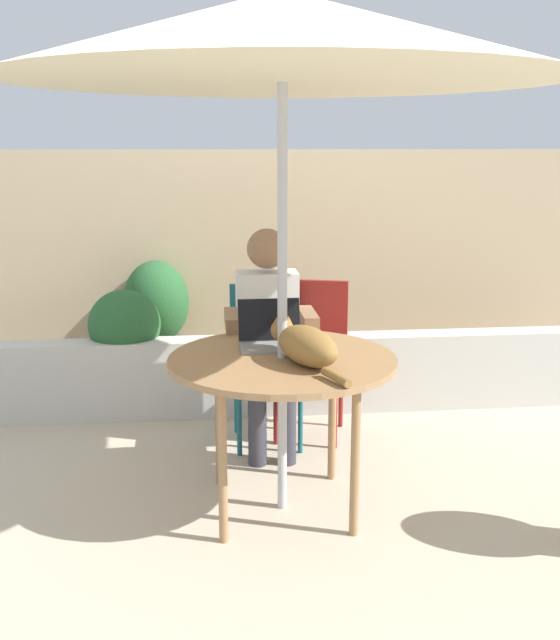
# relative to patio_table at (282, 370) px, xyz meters

# --- Properties ---
(ground_plane) EXTENTS (14.00, 14.00, 0.00)m
(ground_plane) POSITION_rel_patio_table_xyz_m (0.00, 0.00, -0.69)
(ground_plane) COLOR beige
(fence_back) EXTENTS (4.85, 0.08, 1.65)m
(fence_back) POSITION_rel_patio_table_xyz_m (0.00, 2.13, 0.14)
(fence_back) COLOR tan
(fence_back) RESTS_ON ground
(planter_wall_low) EXTENTS (4.36, 0.20, 0.50)m
(planter_wall_low) POSITION_rel_patio_table_xyz_m (0.00, 1.30, -0.44)
(planter_wall_low) COLOR beige
(planter_wall_low) RESTS_ON ground
(patio_table) EXTENTS (1.05, 1.05, 0.75)m
(patio_table) POSITION_rel_patio_table_xyz_m (0.00, 0.00, 0.00)
(patio_table) COLOR #9E754C
(patio_table) RESTS_ON ground
(patio_umbrella) EXTENTS (2.41, 2.41, 2.31)m
(patio_umbrella) POSITION_rel_patio_table_xyz_m (0.00, 0.00, 1.44)
(patio_umbrella) COLOR #B7B7BC
(patio_umbrella) RESTS_ON ground
(chair_occupied) EXTENTS (0.40, 0.40, 0.90)m
(chair_occupied) POSITION_rel_patio_table_xyz_m (0.00, 0.89, -0.15)
(chair_occupied) COLOR #1E606B
(chair_occupied) RESTS_ON ground
(chair_empty) EXTENTS (0.50, 0.50, 0.90)m
(chair_empty) POSITION_rel_patio_table_xyz_m (0.28, 0.97, -0.15)
(chair_empty) COLOR maroon
(chair_empty) RESTS_ON ground
(person_seated) EXTENTS (0.48, 0.48, 1.24)m
(person_seated) POSITION_rel_patio_table_xyz_m (-0.00, 0.73, 0.02)
(person_seated) COLOR white
(person_seated) RESTS_ON ground
(laptop) EXTENTS (0.31, 0.26, 0.21)m
(laptop) POSITION_rel_patio_table_xyz_m (-0.04, 0.21, 0.12)
(laptop) COLOR gray
(laptop) RESTS_ON patio_table
(cat) EXTENTS (0.33, 0.63, 0.17)m
(cat) POSITION_rel_patio_table_xyz_m (0.09, -0.10, 0.14)
(cat) COLOR olive
(cat) RESTS_ON patio_table
(potted_plant_near_fence) EXTENTS (0.46, 0.46, 0.89)m
(potted_plant_near_fence) POSITION_rel_patio_table_xyz_m (-0.68, 1.97, -0.19)
(potted_plant_near_fence) COLOR #595654
(potted_plant_near_fence) RESTS_ON ground
(potted_plant_by_chair) EXTENTS (0.46, 0.46, 0.79)m
(potted_plant_by_chair) POSITION_rel_patio_table_xyz_m (-0.85, 1.44, -0.22)
(potted_plant_by_chair) COLOR #595654
(potted_plant_by_chair) RESTS_ON ground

